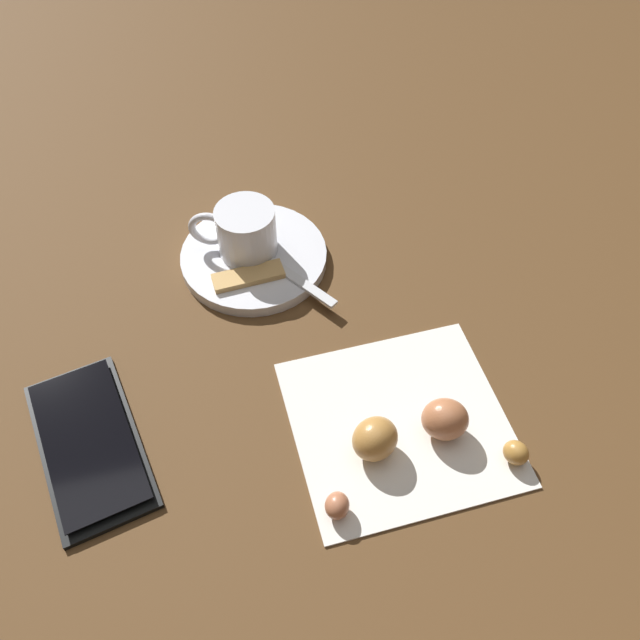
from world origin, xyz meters
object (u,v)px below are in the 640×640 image
at_px(saucer, 254,257).
at_px(sugar_packet, 248,276).
at_px(teaspoon, 259,253).
at_px(croissant, 413,436).
at_px(cell_phone, 89,443).
at_px(napkin, 399,422).
at_px(espresso_cup, 244,231).

xyz_separation_m(saucer, sugar_packet, (-0.03, 0.01, 0.01)).
relative_size(teaspoon, sugar_packet, 1.91).
bearing_deg(croissant, saucer, 20.32).
relative_size(teaspoon, cell_phone, 0.79).
bearing_deg(croissant, napkin, 4.14).
bearing_deg(teaspoon, cell_phone, 134.51).
height_order(espresso_cup, teaspoon, espresso_cup).
distance_m(croissant, cell_phone, 0.25).
xyz_separation_m(saucer, teaspoon, (-0.00, -0.00, 0.01)).
bearing_deg(teaspoon, sugar_packet, 150.48).
distance_m(saucer, sugar_packet, 0.03).
relative_size(teaspoon, napkin, 0.74).
relative_size(saucer, espresso_cup, 1.72).
relative_size(espresso_cup, teaspoon, 0.65).
bearing_deg(espresso_cup, croissant, -158.88).
bearing_deg(espresso_cup, napkin, -157.18).
xyz_separation_m(saucer, cell_phone, (-0.17, 0.16, -0.00)).
bearing_deg(saucer, croissant, -159.68).
distance_m(teaspoon, napkin, 0.21).
bearing_deg(cell_phone, saucer, -43.82).
relative_size(teaspoon, croissant, 0.75).
bearing_deg(cell_phone, sugar_packet, -47.89).
bearing_deg(teaspoon, espresso_cup, 45.96).
distance_m(saucer, croissant, 0.24).
bearing_deg(napkin, saucer, 22.00).
xyz_separation_m(napkin, croissant, (-0.02, -0.00, 0.02)).
height_order(napkin, croissant, croissant).
height_order(espresso_cup, napkin, espresso_cup).
height_order(saucer, croissant, croissant).
distance_m(espresso_cup, cell_phone, 0.23).
relative_size(espresso_cup, cell_phone, 0.51).
relative_size(sugar_packet, napkin, 0.39).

